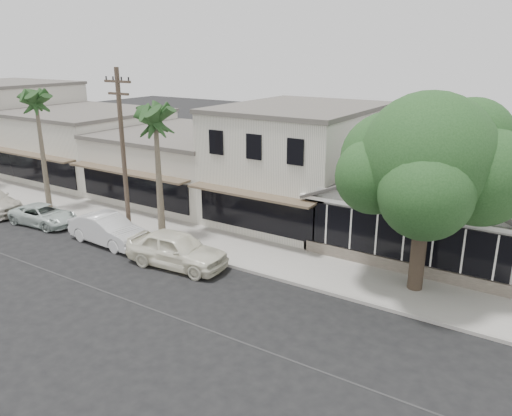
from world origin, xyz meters
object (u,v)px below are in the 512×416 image
Objects in this scene: car_0 at (177,249)px; shade_tree at (428,163)px; car_2 at (44,215)px; utility_pole at (123,151)px; car_1 at (108,230)px.

shade_tree is (10.15, 3.77, 4.67)m from car_0.
car_0 is 11.79m from shade_tree.
utility_pole is at bearing -82.44° from car_2.
utility_pole is 1.91× the size of car_1.
shade_tree reaches higher than car_1.
utility_pole is 4.22m from car_1.
utility_pole is 1.07× the size of shade_tree.
car_2 is at bearing -170.26° from shade_tree.
utility_pole is 1.80× the size of car_0.
car_1 is (-0.24, -1.27, -4.01)m from utility_pole.
car_1 is 5.49m from car_2.
car_0 is at bearing -159.64° from shade_tree.
shade_tree is at bearing 8.61° from utility_pole.
car_1 is at bearing -94.95° from car_2.
car_2 is (-10.49, 0.22, -0.26)m from car_0.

